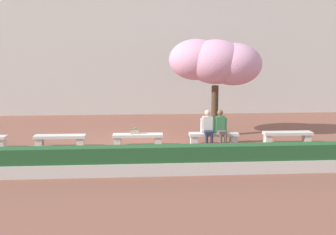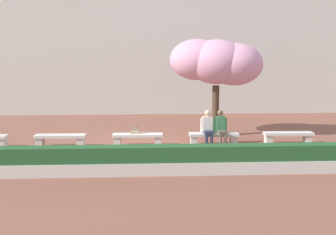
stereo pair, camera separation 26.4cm
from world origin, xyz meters
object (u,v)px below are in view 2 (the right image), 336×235
object	(u,v)px
stone_bench_east_end	(288,136)
handbag	(135,130)
stone_bench_near_east	(214,137)
cherry_tree_main	(216,62)
person_seated_left	(208,127)
stone_bench_center	(138,138)
person_seated_right	(221,127)
stone_bench_near_west	(60,139)

from	to	relation	value
stone_bench_east_end	handbag	bearing A→B (deg)	179.86
stone_bench_near_east	cherry_tree_main	distance (m)	3.09
person_seated_left	cherry_tree_main	xyz separation A→B (m)	(0.54, 1.64, 2.24)
stone_bench_east_end	handbag	distance (m)	5.60
stone_bench_center	stone_bench_east_end	bearing A→B (deg)	0.00
person_seated_right	cherry_tree_main	size ratio (longest dim) A/B	0.34
person_seated_left	handbag	size ratio (longest dim) A/B	3.81
stone_bench_east_end	person_seated_right	size ratio (longest dim) A/B	1.39
stone_bench_center	cherry_tree_main	world-z (taller)	cherry_tree_main
stone_bench_center	stone_bench_near_east	world-z (taller)	same
stone_bench_center	cherry_tree_main	size ratio (longest dim) A/B	0.47
stone_bench_east_end	stone_bench_center	bearing A→B (deg)	180.00
stone_bench_near_west	person_seated_right	distance (m)	5.74
person_seated_right	handbag	bearing A→B (deg)	178.77
stone_bench_center	person_seated_right	bearing A→B (deg)	-1.02
stone_bench_center	stone_bench_east_end	world-z (taller)	same
stone_bench_near_west	person_seated_right	xyz separation A→B (m)	(5.72, -0.05, 0.40)
stone_bench_center	handbag	distance (m)	0.30
stone_bench_near_east	person_seated_right	bearing A→B (deg)	-12.56
person_seated_right	handbag	xyz separation A→B (m)	(-3.09, 0.07, -0.12)
stone_bench_east_end	stone_bench_near_east	bearing A→B (deg)	180.00
stone_bench_near_east	stone_bench_east_end	bearing A→B (deg)	0.00
stone_bench_east_end	person_seated_right	xyz separation A→B (m)	(-2.50, -0.05, 0.40)
person_seated_left	person_seated_right	xyz separation A→B (m)	(0.47, 0.00, 0.00)
stone_bench_near_west	handbag	distance (m)	2.65
person_seated_left	handbag	bearing A→B (deg)	178.54
stone_bench_center	person_seated_left	distance (m)	2.54
cherry_tree_main	stone_bench_center	bearing A→B (deg)	-152.63
stone_bench_center	person_seated_left	size ratio (longest dim) A/B	1.39
stone_bench_east_end	cherry_tree_main	distance (m)	3.91
stone_bench_near_west	cherry_tree_main	world-z (taller)	cherry_tree_main
stone_bench_near_west	stone_bench_near_east	xyz separation A→B (m)	(5.48, 0.00, 0.00)
stone_bench_near_west	stone_bench_east_end	world-z (taller)	same
stone_bench_near_west	cherry_tree_main	distance (m)	6.56
stone_bench_east_end	person_seated_right	distance (m)	2.54
handbag	person_seated_left	bearing A→B (deg)	-1.46
stone_bench_east_end	handbag	xyz separation A→B (m)	(-5.59, 0.01, 0.28)
stone_bench_center	cherry_tree_main	bearing A→B (deg)	27.37
stone_bench_near_west	person_seated_right	world-z (taller)	person_seated_right
person_seated_right	cherry_tree_main	xyz separation A→B (m)	(0.08, 1.64, 2.24)
stone_bench_near_west	person_seated_right	bearing A→B (deg)	-0.53
person_seated_right	person_seated_left	bearing A→B (deg)	-179.94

